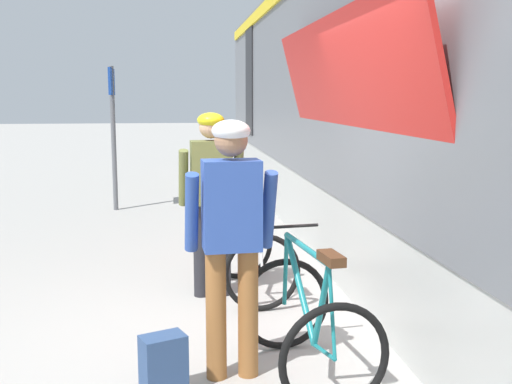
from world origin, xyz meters
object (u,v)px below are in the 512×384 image
Objects in this scene: train_car at (482,91)px; cyclist_far_in_blue at (232,227)px; bicycle_far_teal at (307,322)px; bicycle_near_white at (250,254)px; backpack_on_platform at (164,365)px; platform_sign_post at (113,114)px; cyclist_near_in_olive at (211,188)px.

train_car reaches higher than cyclist_far_in_blue.
bicycle_near_white is at bearing 94.92° from bicycle_far_teal.
backpack_on_platform is (-0.46, -0.21, -0.85)m from cyclist_far_in_blue.
backpack_on_platform is 6.92m from platform_sign_post.
backpack_on_platform is (-0.44, -1.97, -0.85)m from cyclist_near_in_olive.
cyclist_far_in_blue reaches higher than bicycle_near_white.
cyclist_near_in_olive is at bearing -176.03° from train_car.
bicycle_near_white is (0.37, -0.01, -0.65)m from cyclist_near_in_olive.
bicycle_near_white reaches higher than backpack_on_platform.
cyclist_far_in_blue reaches higher than backpack_on_platform.
cyclist_far_in_blue is at bearing -100.91° from bicycle_near_white.
backpack_on_platform is 0.17× the size of platform_sign_post.
cyclist_far_in_blue is at bearing 1.79° from backpack_on_platform.
bicycle_near_white is at bearing -1.35° from cyclist_near_in_olive.
train_car reaches higher than bicycle_near_white.
bicycle_far_teal is 0.48× the size of platform_sign_post.
bicycle_far_teal is 6.98m from platform_sign_post.
bicycle_near_white is 0.47× the size of platform_sign_post.
cyclist_far_in_blue is (0.03, -1.77, 0.00)m from cyclist_near_in_olive.
cyclist_near_in_olive is 1.77m from cyclist_far_in_blue.
cyclist_far_in_blue is (-2.74, -1.96, -0.91)m from train_car.
train_car is 3.49m from cyclist_far_in_blue.
train_car is at bearing 11.74° from backpack_on_platform.
cyclist_near_in_olive is 4.40× the size of backpack_on_platform.
train_car is 2.92m from cyclist_near_in_olive.
cyclist_near_in_olive reaches higher than bicycle_near_white.
platform_sign_post is (-1.72, 4.75, 1.22)m from bicycle_near_white.
platform_sign_post reaches higher than cyclist_near_in_olive.
backpack_on_platform is at bearing -112.22° from bicycle_near_white.
platform_sign_post is (-0.92, 6.71, 1.42)m from backpack_on_platform.
cyclist_near_in_olive is 4.96m from platform_sign_post.
train_car reaches higher than backpack_on_platform.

